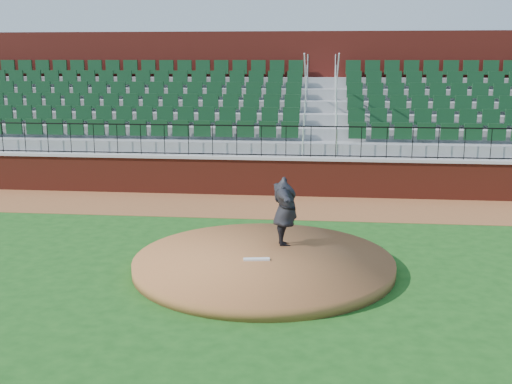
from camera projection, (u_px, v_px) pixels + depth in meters
ground at (249, 263)px, 13.71m from camera, size 90.00×90.00×0.00m
warning_track at (269, 206)px, 18.96m from camera, size 34.00×3.20×0.01m
field_wall at (273, 177)px, 20.39m from camera, size 34.00×0.35×1.20m
wall_cap at (273, 158)px, 20.25m from camera, size 34.00×0.45×0.10m
wall_railing at (274, 141)px, 20.13m from camera, size 34.00×0.05×1.00m
seating_stands at (279, 118)px, 22.67m from camera, size 34.00×5.10×4.60m
concourse_wall at (284, 100)px, 25.29m from camera, size 34.00×0.50×5.50m
pitchers_mound at (264, 263)px, 13.34m from camera, size 5.62×5.62×0.25m
pitching_rubber at (257, 259)px, 13.15m from camera, size 0.57×0.22×0.04m
pitcher at (285, 211)px, 14.06m from camera, size 0.93×2.04×1.60m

